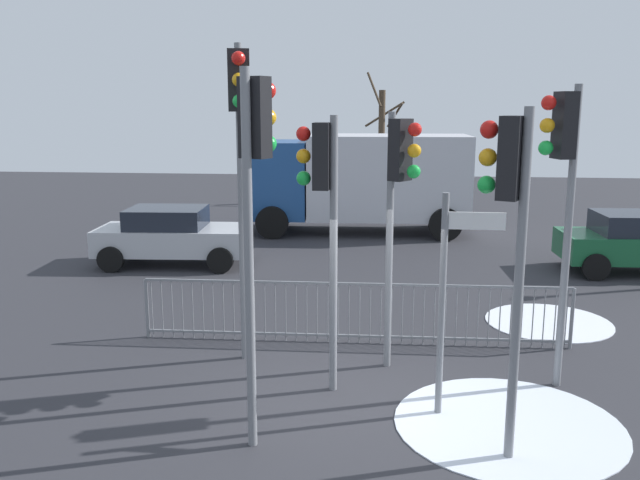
{
  "coord_description": "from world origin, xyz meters",
  "views": [
    {
      "loc": [
        0.52,
        -8.65,
        4.04
      ],
      "look_at": [
        -0.67,
        3.05,
        1.64
      ],
      "focal_mm": 37.38,
      "sensor_mm": 36.0,
      "label": 1
    }
  ],
  "objects_px": {
    "bare_tree_left": "(382,141)",
    "traffic_light_rear_left": "(399,184)",
    "traffic_light_mid_left": "(323,193)",
    "direction_sign_post": "(447,293)",
    "car_green_near": "(640,242)",
    "traffic_light_foreground_right": "(509,206)",
    "traffic_light_foreground_left": "(240,134)",
    "traffic_light_rear_right": "(255,175)",
    "traffic_light_mid_right": "(563,170)",
    "delivery_truck": "(358,178)",
    "car_silver_far": "(172,235)"
  },
  "relations": [
    {
      "from": "traffic_light_foreground_left",
      "to": "traffic_light_mid_right",
      "type": "xyz_separation_m",
      "value": [
        4.6,
        -0.5,
        -0.45
      ]
    },
    {
      "from": "bare_tree_left",
      "to": "traffic_light_rear_left",
      "type": "bearing_deg",
      "value": -88.69
    },
    {
      "from": "traffic_light_rear_right",
      "to": "direction_sign_post",
      "type": "relative_size",
      "value": 1.5
    },
    {
      "from": "bare_tree_left",
      "to": "traffic_light_foreground_right",
      "type": "bearing_deg",
      "value": -85.74
    },
    {
      "from": "traffic_light_rear_left",
      "to": "traffic_light_foreground_left",
      "type": "height_order",
      "value": "traffic_light_foreground_left"
    },
    {
      "from": "car_green_near",
      "to": "traffic_light_mid_left",
      "type": "bearing_deg",
      "value": -135.21
    },
    {
      "from": "car_silver_far",
      "to": "bare_tree_left",
      "type": "height_order",
      "value": "bare_tree_left"
    },
    {
      "from": "traffic_light_mid_left",
      "to": "bare_tree_left",
      "type": "relative_size",
      "value": 0.73
    },
    {
      "from": "traffic_light_foreground_right",
      "to": "traffic_light_mid_left",
      "type": "xyz_separation_m",
      "value": [
        -2.21,
        1.62,
        -0.09
      ]
    },
    {
      "from": "traffic_light_mid_left",
      "to": "direction_sign_post",
      "type": "bearing_deg",
      "value": -107.83
    },
    {
      "from": "traffic_light_foreground_left",
      "to": "traffic_light_rear_right",
      "type": "relative_size",
      "value": 1.11
    },
    {
      "from": "traffic_light_mid_left",
      "to": "traffic_light_rear_right",
      "type": "height_order",
      "value": "traffic_light_rear_right"
    },
    {
      "from": "traffic_light_mid_left",
      "to": "traffic_light_rear_right",
      "type": "relative_size",
      "value": 0.88
    },
    {
      "from": "traffic_light_rear_left",
      "to": "car_silver_far",
      "type": "height_order",
      "value": "traffic_light_rear_left"
    },
    {
      "from": "traffic_light_mid_left",
      "to": "traffic_light_mid_right",
      "type": "bearing_deg",
      "value": -79.83
    },
    {
      "from": "traffic_light_foreground_left",
      "to": "car_silver_far",
      "type": "height_order",
      "value": "traffic_light_foreground_left"
    },
    {
      "from": "traffic_light_mid_left",
      "to": "direction_sign_post",
      "type": "xyz_separation_m",
      "value": [
        1.67,
        -0.62,
        -1.2
      ]
    },
    {
      "from": "traffic_light_foreground_right",
      "to": "car_green_near",
      "type": "relative_size",
      "value": 1.04
    },
    {
      "from": "traffic_light_foreground_right",
      "to": "traffic_light_rear_right",
      "type": "distance_m",
      "value": 2.85
    },
    {
      "from": "traffic_light_rear_right",
      "to": "car_green_near",
      "type": "distance_m",
      "value": 12.18
    },
    {
      "from": "traffic_light_foreground_left",
      "to": "traffic_light_rear_right",
      "type": "bearing_deg",
      "value": 92.73
    },
    {
      "from": "traffic_light_mid_right",
      "to": "car_green_near",
      "type": "height_order",
      "value": "traffic_light_mid_right"
    },
    {
      "from": "traffic_light_foreground_left",
      "to": "car_silver_far",
      "type": "xyz_separation_m",
      "value": [
        -3.24,
        6.3,
        -2.84
      ]
    },
    {
      "from": "direction_sign_post",
      "to": "delivery_truck",
      "type": "distance_m",
      "value": 12.85
    },
    {
      "from": "traffic_light_mid_right",
      "to": "bare_tree_left",
      "type": "height_order",
      "value": "bare_tree_left"
    },
    {
      "from": "traffic_light_foreground_left",
      "to": "delivery_truck",
      "type": "relative_size",
      "value": 0.69
    },
    {
      "from": "car_silver_far",
      "to": "traffic_light_foreground_left",
      "type": "bearing_deg",
      "value": -66.4
    },
    {
      "from": "car_green_near",
      "to": "delivery_truck",
      "type": "xyz_separation_m",
      "value": [
        -7.07,
        4.53,
        0.97
      ]
    },
    {
      "from": "traffic_light_mid_right",
      "to": "delivery_truck",
      "type": "xyz_separation_m",
      "value": [
        -3.3,
        11.68,
        -1.42
      ]
    },
    {
      "from": "traffic_light_rear_left",
      "to": "traffic_light_mid_right",
      "type": "height_order",
      "value": "traffic_light_mid_right"
    },
    {
      "from": "traffic_light_foreground_left",
      "to": "direction_sign_post",
      "type": "bearing_deg",
      "value": 139.36
    },
    {
      "from": "traffic_light_foreground_right",
      "to": "traffic_light_rear_right",
      "type": "relative_size",
      "value": 0.91
    },
    {
      "from": "traffic_light_mid_right",
      "to": "traffic_light_rear_right",
      "type": "relative_size",
      "value": 0.97
    },
    {
      "from": "traffic_light_foreground_right",
      "to": "delivery_truck",
      "type": "bearing_deg",
      "value": 33.04
    },
    {
      "from": "traffic_light_rear_left",
      "to": "car_green_near",
      "type": "xyz_separation_m",
      "value": [
        5.99,
        6.7,
        -2.12
      ]
    },
    {
      "from": "traffic_light_mid_left",
      "to": "direction_sign_post",
      "type": "relative_size",
      "value": 1.32
    },
    {
      "from": "traffic_light_mid_left",
      "to": "traffic_light_mid_right",
      "type": "relative_size",
      "value": 0.91
    },
    {
      "from": "car_green_near",
      "to": "traffic_light_foreground_left",
      "type": "bearing_deg",
      "value": -143.92
    },
    {
      "from": "car_green_near",
      "to": "bare_tree_left",
      "type": "xyz_separation_m",
      "value": [
        -6.42,
        12.21,
        1.75
      ]
    },
    {
      "from": "traffic_light_foreground_right",
      "to": "car_green_near",
      "type": "bearing_deg",
      "value": -3.9
    },
    {
      "from": "traffic_light_mid_right",
      "to": "delivery_truck",
      "type": "bearing_deg",
      "value": 1.56
    },
    {
      "from": "traffic_light_mid_right",
      "to": "direction_sign_post",
      "type": "relative_size",
      "value": 1.46
    },
    {
      "from": "car_green_near",
      "to": "delivery_truck",
      "type": "height_order",
      "value": "delivery_truck"
    },
    {
      "from": "car_silver_far",
      "to": "delivery_truck",
      "type": "distance_m",
      "value": 6.74
    },
    {
      "from": "traffic_light_mid_left",
      "to": "delivery_truck",
      "type": "distance_m",
      "value": 12.17
    },
    {
      "from": "traffic_light_rear_right",
      "to": "traffic_light_mid_right",
      "type": "bearing_deg",
      "value": 52.6
    },
    {
      "from": "traffic_light_foreground_left",
      "to": "car_green_near",
      "type": "relative_size",
      "value": 1.28
    },
    {
      "from": "traffic_light_mid_left",
      "to": "traffic_light_mid_right",
      "type": "xyz_separation_m",
      "value": [
        3.26,
        0.44,
        0.3
      ]
    },
    {
      "from": "traffic_light_foreground_left",
      "to": "car_green_near",
      "type": "height_order",
      "value": "traffic_light_foreground_left"
    },
    {
      "from": "traffic_light_mid_left",
      "to": "car_silver_far",
      "type": "distance_m",
      "value": 8.81
    }
  ]
}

